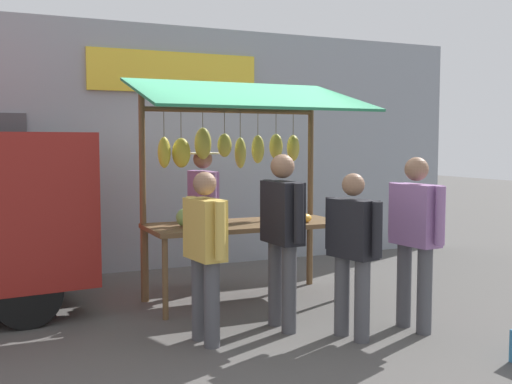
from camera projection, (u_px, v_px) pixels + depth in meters
The scene contains 8 objects.
ground_plane at pixel (245, 300), 7.03m from camera, with size 40.00×40.00×0.00m, color #514F4C.
street_backdrop at pixel (180, 148), 8.87m from camera, with size 9.00×0.30×3.40m.
market_stall at pixel (242, 163), 6.96m from camera, with size 2.50×1.46×2.50m.
vendor_with_sunhat at pixel (203, 206), 7.54m from camera, with size 0.44×0.72×1.70m.
shopper_in_striped_shirt at pixel (205, 246), 5.45m from camera, with size 0.27×0.66×1.53m.
shopper_with_ponytail at pixel (415, 231), 5.84m from camera, with size 0.27×0.70×1.65m.
shopper_with_shopping_bag at pixel (353, 245), 5.59m from camera, with size 0.32×0.64×1.51m.
shopper_in_grey_tee at pixel (282, 228), 5.87m from camera, with size 0.24×0.71×1.67m.
Camera 1 is at (2.73, 6.35, 1.78)m, focal length 43.58 mm.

